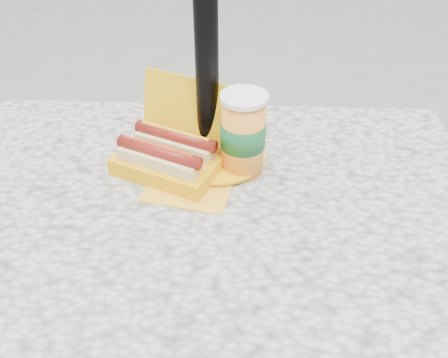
{
  "coord_description": "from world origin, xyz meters",
  "views": [
    {
      "loc": [
        0.08,
        -0.77,
        1.4
      ],
      "look_at": [
        0.04,
        -0.0,
        0.8
      ],
      "focal_mm": 38.0,
      "sensor_mm": 36.0,
      "label": 1
    }
  ],
  "objects_px": {
    "fries_plate": "(215,156)",
    "umbrella_pole": "(205,5)",
    "soda_cup": "(243,134)",
    "hotdog_box": "(170,154)"
  },
  "relations": [
    {
      "from": "umbrella_pole",
      "to": "hotdog_box",
      "type": "distance_m",
      "value": 0.33
    },
    {
      "from": "umbrella_pole",
      "to": "hotdog_box",
      "type": "bearing_deg",
      "value": -141.4
    },
    {
      "from": "hotdog_box",
      "to": "fries_plate",
      "type": "distance_m",
      "value": 0.11
    },
    {
      "from": "hotdog_box",
      "to": "soda_cup",
      "type": "height_order",
      "value": "soda_cup"
    },
    {
      "from": "umbrella_pole",
      "to": "soda_cup",
      "type": "xyz_separation_m",
      "value": [
        0.08,
        -0.06,
        -0.26
      ]
    },
    {
      "from": "soda_cup",
      "to": "fries_plate",
      "type": "bearing_deg",
      "value": 152.39
    },
    {
      "from": "umbrella_pole",
      "to": "soda_cup",
      "type": "distance_m",
      "value": 0.27
    },
    {
      "from": "fries_plate",
      "to": "umbrella_pole",
      "type": "bearing_deg",
      "value": 120.14
    },
    {
      "from": "hotdog_box",
      "to": "fries_plate",
      "type": "height_order",
      "value": "hotdog_box"
    },
    {
      "from": "umbrella_pole",
      "to": "fries_plate",
      "type": "bearing_deg",
      "value": -59.86
    }
  ]
}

